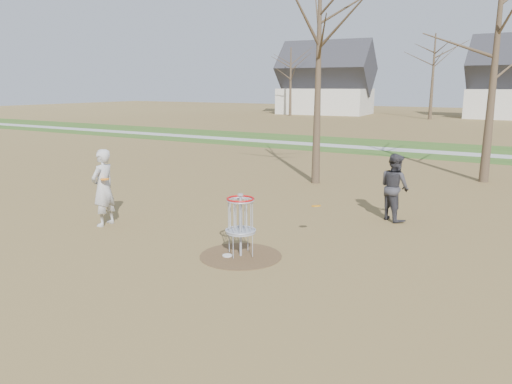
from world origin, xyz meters
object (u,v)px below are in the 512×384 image
(player_standing, at_px, (103,188))
(disc_golf_basket, at_px, (241,216))
(disc_grounded, at_px, (227,255))
(player_throwing, at_px, (395,187))

(player_standing, height_order, disc_golf_basket, player_standing)
(disc_grounded, height_order, disc_golf_basket, disc_golf_basket)
(disc_golf_basket, bearing_deg, player_throwing, 66.59)
(player_standing, relative_size, disc_golf_basket, 1.51)
(disc_golf_basket, bearing_deg, disc_grounded, -144.85)
(player_standing, relative_size, disc_grounded, 9.26)
(player_throwing, height_order, disc_golf_basket, player_throwing)
(player_throwing, xyz_separation_m, disc_grounded, (-2.27, -4.85, -0.91))
(player_standing, relative_size, player_throwing, 1.10)
(player_throwing, bearing_deg, disc_grounded, 101.12)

